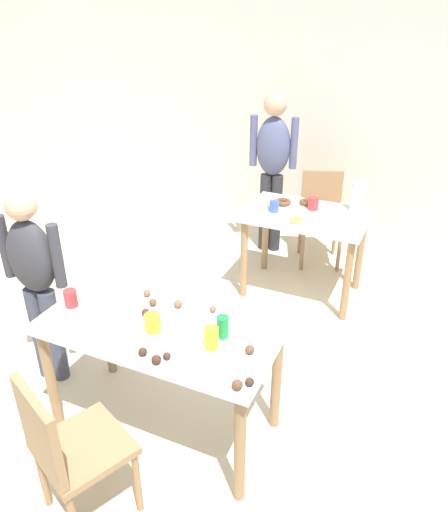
% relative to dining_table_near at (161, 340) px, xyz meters
% --- Properties ---
extents(ground_plane, '(6.40, 6.40, 0.00)m').
position_rel_dining_table_near_xyz_m(ground_plane, '(0.10, 0.00, -0.65)').
color(ground_plane, beige).
extents(wall_back, '(6.40, 0.10, 2.60)m').
position_rel_dining_table_near_xyz_m(wall_back, '(0.10, 3.20, 0.65)').
color(wall_back, beige).
rests_on(wall_back, ground_plane).
extents(dining_table_near, '(1.31, 0.67, 0.75)m').
position_rel_dining_table_near_xyz_m(dining_table_near, '(0.00, 0.00, 0.00)').
color(dining_table_near, silver).
rests_on(dining_table_near, ground_plane).
extents(dining_table_far, '(0.99, 0.64, 0.75)m').
position_rel_dining_table_near_xyz_m(dining_table_far, '(0.30, 1.83, -0.02)').
color(dining_table_far, white).
rests_on(dining_table_far, ground_plane).
extents(chair_near_table, '(0.53, 0.53, 0.87)m').
position_rel_dining_table_near_xyz_m(chair_near_table, '(-0.09, -0.71, -0.15)').
color(chair_near_table, olive).
rests_on(chair_near_table, ground_plane).
extents(chair_far_table, '(0.51, 0.51, 0.87)m').
position_rel_dining_table_near_xyz_m(chair_far_table, '(0.26, 2.50, -0.15)').
color(chair_far_table, olive).
rests_on(chair_far_table, ground_plane).
extents(person_girl_near, '(0.45, 0.23, 1.35)m').
position_rel_dining_table_near_xyz_m(person_girl_near, '(-0.94, 0.07, 0.15)').
color(person_girl_near, '#383D4C').
rests_on(person_girl_near, ground_plane).
extents(person_adult_far, '(0.46, 0.25, 1.56)m').
position_rel_dining_table_near_xyz_m(person_adult_far, '(-0.24, 2.50, 0.29)').
color(person_adult_far, '#28282D').
rests_on(person_adult_far, ground_plane).
extents(mixing_bowl, '(0.22, 0.22, 0.08)m').
position_rel_dining_table_near_xyz_m(mixing_bowl, '(-0.39, -0.00, 0.14)').
color(mixing_bowl, white).
rests_on(mixing_bowl, dining_table_near).
extents(soda_can, '(0.07, 0.07, 0.12)m').
position_rel_dining_table_near_xyz_m(soda_can, '(0.36, 0.05, 0.17)').
color(soda_can, '#198438').
rests_on(soda_can, dining_table_near).
extents(fork_near, '(0.17, 0.02, 0.01)m').
position_rel_dining_table_near_xyz_m(fork_near, '(-0.36, 0.22, 0.11)').
color(fork_near, silver).
rests_on(fork_near, dining_table_near).
extents(cup_near_0, '(0.07, 0.07, 0.12)m').
position_rel_dining_table_near_xyz_m(cup_near_0, '(0.34, -0.06, 0.16)').
color(cup_near_0, yellow).
rests_on(cup_near_0, dining_table_near).
extents(cup_near_1, '(0.07, 0.07, 0.10)m').
position_rel_dining_table_near_xyz_m(cup_near_1, '(-0.56, -0.05, 0.16)').
color(cup_near_1, red).
rests_on(cup_near_1, dining_table_near).
extents(cup_near_2, '(0.09, 0.09, 0.10)m').
position_rel_dining_table_near_xyz_m(cup_near_2, '(-0.00, -0.06, 0.15)').
color(cup_near_2, yellow).
rests_on(cup_near_2, dining_table_near).
extents(cake_ball_0, '(0.05, 0.05, 0.05)m').
position_rel_dining_table_near_xyz_m(cake_ball_0, '(-0.21, 0.21, 0.13)').
color(cake_ball_0, brown).
rests_on(cake_ball_0, dining_table_near).
extents(cake_ball_1, '(0.05, 0.05, 0.05)m').
position_rel_dining_table_near_xyz_m(cake_ball_1, '(0.58, -0.29, 0.13)').
color(cake_ball_1, brown).
rests_on(cake_ball_1, dining_table_near).
extents(cake_ball_2, '(0.05, 0.05, 0.05)m').
position_rel_dining_table_near_xyz_m(cake_ball_2, '(0.01, 0.19, 0.13)').
color(cake_ball_2, brown).
rests_on(cake_ball_2, dining_table_near).
extents(cake_ball_3, '(0.05, 0.05, 0.05)m').
position_rel_dining_table_near_xyz_m(cake_ball_3, '(0.54, -0.03, 0.13)').
color(cake_ball_3, brown).
rests_on(cake_ball_3, dining_table_near).
extents(cake_ball_4, '(0.05, 0.05, 0.05)m').
position_rel_dining_table_near_xyz_m(cake_ball_4, '(0.06, -0.26, 0.13)').
color(cake_ball_4, '#3D2319').
rests_on(cake_ball_4, dining_table_near).
extents(cake_ball_5, '(0.04, 0.04, 0.04)m').
position_rel_dining_table_near_xyz_m(cake_ball_5, '(0.62, -0.24, 0.13)').
color(cake_ball_5, '#3D2319').
rests_on(cake_ball_5, dining_table_near).
extents(cake_ball_6, '(0.04, 0.04, 0.04)m').
position_rel_dining_table_near_xyz_m(cake_ball_6, '(0.21, 0.23, 0.12)').
color(cake_ball_6, brown).
rests_on(cake_ball_6, dining_table_near).
extents(cake_ball_7, '(0.05, 0.05, 0.05)m').
position_rel_dining_table_near_xyz_m(cake_ball_7, '(-0.11, 0.04, 0.13)').
color(cake_ball_7, '#3D2319').
rests_on(cake_ball_7, dining_table_near).
extents(cake_ball_8, '(0.05, 0.05, 0.05)m').
position_rel_dining_table_near_xyz_m(cake_ball_8, '(0.15, -0.29, 0.13)').
color(cake_ball_8, '#3D2319').
rests_on(cake_ball_8, dining_table_near).
extents(cake_ball_9, '(0.04, 0.04, 0.04)m').
position_rel_dining_table_near_xyz_m(cake_ball_9, '(0.18, -0.24, 0.12)').
color(cake_ball_9, '#3D2319').
rests_on(cake_ball_9, dining_table_near).
extents(cake_ball_10, '(0.04, 0.04, 0.04)m').
position_rel_dining_table_near_xyz_m(cake_ball_10, '(-0.13, 0.14, 0.13)').
color(cake_ball_10, brown).
rests_on(cake_ball_10, dining_table_near).
extents(pitcher_far, '(0.12, 0.12, 0.25)m').
position_rel_dining_table_near_xyz_m(pitcher_far, '(0.66, 2.05, 0.23)').
color(pitcher_far, white).
rests_on(pitcher_far, dining_table_far).
extents(cup_far_0, '(0.08, 0.08, 0.09)m').
position_rel_dining_table_near_xyz_m(cup_far_0, '(0.04, 1.75, 0.15)').
color(cup_far_0, '#3351B2').
rests_on(cup_far_0, dining_table_far).
extents(cup_far_1, '(0.09, 0.09, 0.11)m').
position_rel_dining_table_near_xyz_m(cup_far_1, '(0.32, 1.92, 0.16)').
color(cup_far_1, red).
rests_on(cup_far_1, dining_table_far).
extents(donut_far_0, '(0.14, 0.14, 0.04)m').
position_rel_dining_table_near_xyz_m(donut_far_0, '(0.06, 1.93, 0.12)').
color(donut_far_0, brown).
rests_on(donut_far_0, dining_table_far).
extents(donut_far_1, '(0.11, 0.11, 0.03)m').
position_rel_dining_table_near_xyz_m(donut_far_1, '(0.66, 1.87, 0.12)').
color(donut_far_1, white).
rests_on(donut_far_1, dining_table_far).
extents(donut_far_2, '(0.11, 0.11, 0.03)m').
position_rel_dining_table_near_xyz_m(donut_far_2, '(-0.00, 1.84, 0.12)').
color(donut_far_2, gold).
rests_on(donut_far_2, dining_table_far).
extents(donut_far_3, '(0.11, 0.11, 0.03)m').
position_rel_dining_table_near_xyz_m(donut_far_3, '(0.27, 1.62, 0.12)').
color(donut_far_3, gold).
rests_on(donut_far_3, dining_table_far).
extents(donut_far_4, '(0.12, 0.12, 0.04)m').
position_rel_dining_table_near_xyz_m(donut_far_4, '(-0.13, 1.94, 0.12)').
color(donut_far_4, white).
rests_on(donut_far_4, dining_table_far).
extents(donut_far_5, '(0.13, 0.13, 0.04)m').
position_rel_dining_table_near_xyz_m(donut_far_5, '(0.24, 2.01, 0.12)').
color(donut_far_5, brown).
rests_on(donut_far_5, dining_table_far).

